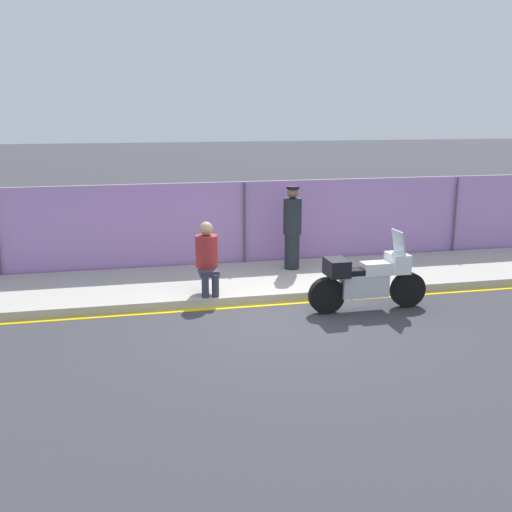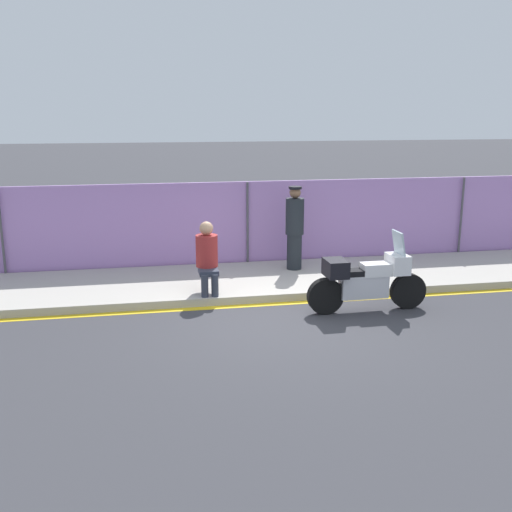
% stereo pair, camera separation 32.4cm
% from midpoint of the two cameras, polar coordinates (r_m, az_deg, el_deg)
% --- Properties ---
extents(ground_plane, '(120.00, 120.00, 0.00)m').
position_cam_midpoint_polar(ground_plane, '(10.35, 1.88, -6.06)').
color(ground_plane, '#38383D').
extents(sidewalk, '(38.63, 2.57, 0.15)m').
position_cam_midpoint_polar(sidewalk, '(12.40, -0.66, -2.33)').
color(sidewalk, '#ADA89E').
rests_on(sidewalk, ground_plane).
extents(curb_paint_stripe, '(38.63, 0.18, 0.01)m').
position_cam_midpoint_polar(curb_paint_stripe, '(11.13, 0.79, -4.59)').
color(curb_paint_stripe, gold).
rests_on(curb_paint_stripe, ground_plane).
extents(storefront_fence, '(36.70, 0.17, 1.97)m').
position_cam_midpoint_polar(storefront_fence, '(13.50, -1.87, 2.95)').
color(storefront_fence, '#AD7FC6').
rests_on(storefront_fence, ground_plane).
extents(motorcycle, '(2.21, 0.51, 1.44)m').
position_cam_midpoint_polar(motorcycle, '(10.81, 9.72, -2.19)').
color(motorcycle, black).
rests_on(motorcycle, ground_plane).
extents(officer_standing, '(0.39, 0.39, 1.79)m').
position_cam_midpoint_polar(officer_standing, '(12.83, 2.75, 2.77)').
color(officer_standing, '#1E2328').
rests_on(officer_standing, sidewalk).
extents(person_seated_on_curb, '(0.42, 0.70, 1.33)m').
position_cam_midpoint_polar(person_seated_on_curb, '(11.24, -5.50, 0.19)').
color(person_seated_on_curb, '#2D3342').
rests_on(person_seated_on_curb, sidewalk).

